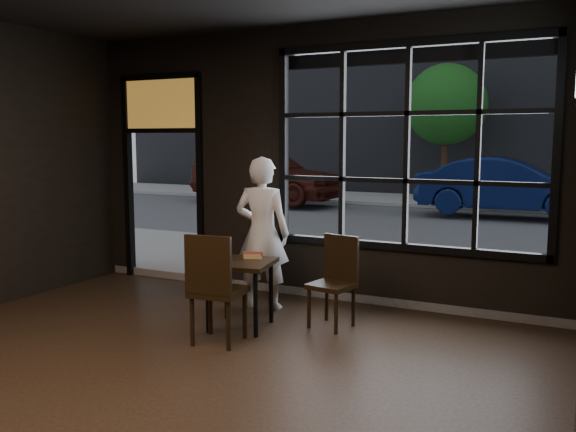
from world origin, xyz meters
The scene contains 13 objects.
floor centered at (0.00, 0.00, -0.01)m, with size 6.00×7.00×0.02m, color black.
window_frame centered at (1.20, 3.50, 1.80)m, with size 3.06×0.12×2.28m, color black.
stained_transom centered at (-2.10, 3.50, 2.35)m, with size 1.20×0.06×0.70m, color orange.
street_asphalt centered at (0.00, 24.00, -0.02)m, with size 60.00×41.00×0.04m, color #545456.
cafe_table centered at (-0.08, 2.09, 0.34)m, with size 0.63×0.63×0.69m, color black.
chair_near centered at (-0.03, 1.62, 0.52)m, with size 0.45×0.45×1.04m, color black.
chair_window centered at (0.73, 2.51, 0.46)m, with size 0.40×0.40×0.92m, color black.
man centered at (-0.23, 2.83, 0.85)m, with size 0.62×0.41×1.70m, color white.
hotdog centered at (-0.03, 2.25, 0.71)m, with size 0.20×0.08×0.06m, color tan, non-canonical shape.
cup centered at (-0.21, 2.03, 0.73)m, with size 0.12×0.12×0.10m, color silver.
navy_car centered at (1.26, 12.19, 0.78)m, with size 1.44×4.13×1.36m, color #08133B.
maroon_car centered at (-5.37, 12.39, 0.87)m, with size 1.83×4.54×1.55m, color #471810.
tree_left centered at (-0.93, 15.48, 2.89)m, with size 2.40×2.40×4.10m.
Camera 1 is at (2.99, -3.04, 1.89)m, focal length 38.00 mm.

